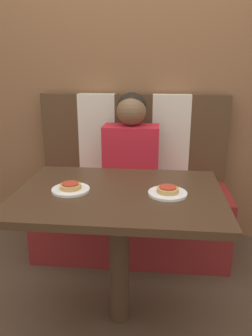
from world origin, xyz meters
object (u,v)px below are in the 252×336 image
person (131,143)px  pizza_left (70,186)px  pizza_right (168,189)px  plate_right (168,193)px  plate_left (71,190)px

person → pizza_left: person is taller
pizza_right → person: bearing=108.2°
pizza_right → pizza_left: bearing=180.0°
plate_right → pizza_right: 0.02m
person → pizza_right: bearing=-71.8°
plate_left → pizza_right: (0.46, 0.00, 0.02)m
plate_left → pizza_left: 0.02m
plate_left → pizza_right: 0.46m
pizza_right → plate_left: bearing=180.0°
plate_right → pizza_right: pizza_right is taller
pizza_left → pizza_right: same height
pizza_left → plate_right: bearing=0.0°
plate_left → pizza_left: pizza_left is taller
pizza_left → plate_left: bearing=0.0°
plate_right → pizza_left: 0.46m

